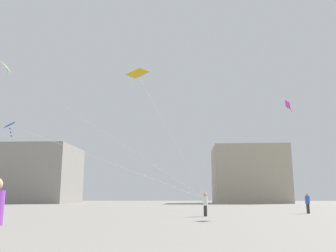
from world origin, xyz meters
name	(u,v)px	position (x,y,z in m)	size (l,w,h in m)	color
person_in_blue	(308,202)	(12.10, 28.28, 0.99)	(0.40, 0.40, 1.82)	#2D2D33
person_in_white	(205,203)	(2.68, 22.94, 0.96)	(0.38, 0.38, 1.76)	#2D2D33
kite_magenta_delta	(289,107)	(10.05, 24.88, 8.93)	(2.32, 4.01, 8.17)	#D12899
kite_cobalt_delta	(19,129)	(-9.29, 16.71, 5.68)	(13.05, 7.05, 4.84)	blue
kite_lime_delta	(11,70)	(-12.55, 21.02, 11.34)	(16.09, 2.85, 10.69)	#8CD12D
kite_amber_delta	(139,76)	(-1.84, 17.54, 9.35)	(5.29, 5.92, 8.60)	yellow
building_centre_hall	(35,175)	(-37.00, 82.24, 7.06)	(19.61, 17.64, 14.12)	gray
building_right_hall	(248,175)	(17.00, 87.25, 7.09)	(17.98, 16.39, 14.18)	#A39984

